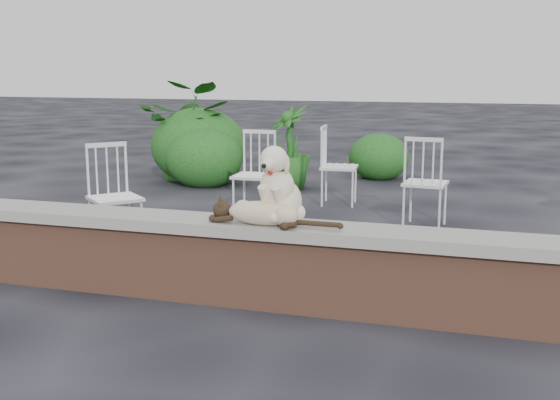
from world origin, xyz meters
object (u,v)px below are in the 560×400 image
(potted_plant_a, at_px, (189,130))
(chair_a, at_px, (115,196))
(chair_c, at_px, (426,182))
(chair_e, at_px, (339,166))
(potted_plant_b, at_px, (288,147))
(cat, at_px, (263,212))
(chair_b, at_px, (254,174))
(dog, at_px, (281,182))

(potted_plant_a, bearing_deg, chair_a, -75.27)
(chair_c, height_order, chair_e, same)
(chair_a, xyz_separation_m, potted_plant_a, (-0.99, 3.77, 0.25))
(potted_plant_b, bearing_deg, potted_plant_a, 168.21)
(cat, distance_m, chair_e, 3.72)
(chair_b, bearing_deg, chair_e, 50.60)
(cat, distance_m, chair_a, 2.14)
(chair_b, bearing_deg, chair_c, 0.55)
(dog, distance_m, chair_a, 2.16)
(chair_b, distance_m, potted_plant_b, 1.82)
(chair_c, bearing_deg, chair_e, -34.05)
(chair_e, bearing_deg, dog, -179.62)
(chair_c, bearing_deg, cat, 79.06)
(chair_a, distance_m, potted_plant_a, 3.90)
(cat, bearing_deg, chair_c, 82.80)
(dog, distance_m, chair_e, 3.59)
(chair_e, height_order, potted_plant_a, potted_plant_a)
(potted_plant_b, bearing_deg, dog, -74.19)
(dog, height_order, potted_plant_a, potted_plant_a)
(chair_b, xyz_separation_m, potted_plant_b, (-0.14, 1.81, 0.10))
(chair_a, height_order, potted_plant_a, potted_plant_a)
(chair_b, bearing_deg, potted_plant_a, 128.31)
(chair_e, relative_size, chair_b, 1.00)
(dog, bearing_deg, potted_plant_b, 114.68)
(chair_c, height_order, potted_plant_a, potted_plant_a)
(dog, relative_size, chair_b, 0.57)
(cat, xyz_separation_m, chair_c, (0.81, 2.81, -0.20))
(chair_e, bearing_deg, chair_c, -134.65)
(chair_b, bearing_deg, cat, -70.51)
(cat, bearing_deg, potted_plant_b, 113.25)
(dog, height_order, chair_c, dog)
(chair_e, xyz_separation_m, chair_b, (-0.75, -0.94, 0.00))
(cat, relative_size, potted_plant_b, 0.96)
(chair_a, bearing_deg, dog, -76.58)
(chair_e, xyz_separation_m, chair_a, (-1.51, -2.55, 0.00))
(potted_plant_a, bearing_deg, chair_e, -25.82)
(chair_b, height_order, potted_plant_a, potted_plant_a)
(cat, distance_m, chair_c, 2.93)
(chair_c, bearing_deg, chair_b, 6.63)
(chair_c, height_order, potted_plant_b, potted_plant_b)
(cat, xyz_separation_m, chair_b, (-1.03, 2.76, -0.20))
(chair_c, xyz_separation_m, chair_a, (-2.61, -1.66, 0.00))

